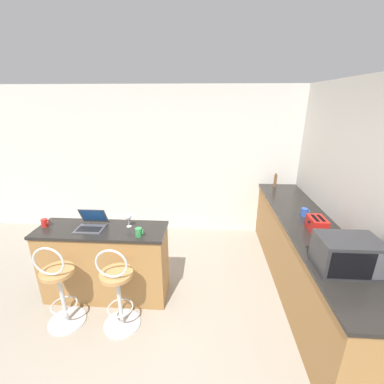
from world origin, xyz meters
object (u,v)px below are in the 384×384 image
mug_red (45,223)px  toaster (317,225)px  laptop (91,223)px  pepper_mill (275,180)px  mug_green (139,232)px  mug_blue (304,212)px  microwave (347,254)px  bar_stool_far (118,290)px  bar_stool_near (59,288)px  wine_glass_short (128,217)px

mug_red → toaster: bearing=1.4°
laptop → pepper_mill: (2.52, 1.64, 0.06)m
mug_green → mug_blue: 2.10m
laptop → mug_red: laptop is taller
microwave → mug_blue: bearing=88.2°
bar_stool_far → pepper_mill: bearing=46.0°
laptop → bar_stool_near: bearing=-110.8°
laptop → mug_green: laptop is taller
bar_stool_near → wine_glass_short: size_ratio=5.97×
bar_stool_far → toaster: size_ratio=4.01×
bar_stool_near → toaster: toaster is taller
bar_stool_near → bar_stool_far: size_ratio=1.00×
laptop → toaster: bearing=1.3°
wine_glass_short → mug_red: bearing=-176.6°
microwave → toaster: microwave is taller
microwave → bar_stool_near: bearing=177.3°
laptop → microwave: microwave is taller
wine_glass_short → laptop: bearing=-174.7°
bar_stool_near → laptop: laptop is taller
bar_stool_far → laptop: bearing=130.5°
bar_stool_near → mug_red: size_ratio=10.88×
mug_red → bar_stool_near: bearing=-53.6°
toaster → mug_blue: bearing=88.9°
laptop → mug_green: bearing=-16.4°
microwave → bar_stool_far: bearing=176.5°
laptop → mug_blue: size_ratio=3.07×
laptop → toaster: (2.60, 0.06, 0.03)m
pepper_mill → mug_blue: pepper_mill is taller
toaster → mug_blue: (0.01, 0.42, -0.03)m
pepper_mill → wine_glass_short: 2.63m
pepper_mill → wine_glass_short: size_ratio=1.43×
bar_stool_far → microwave: bearing=-3.5°
mug_red → mug_blue: mug_blue is taller
mug_green → bar_stool_near: bearing=-157.7°
bar_stool_near → microwave: 2.84m
bar_stool_far → mug_green: bearing=61.9°
bar_stool_far → laptop: 0.85m
mug_blue → wine_glass_short: size_ratio=0.60×
toaster → mug_blue: toaster is taller
microwave → mug_red: size_ratio=5.36×
microwave → mug_green: (-1.96, 0.46, -0.10)m
mug_green → wine_glass_short: 0.29m
laptop → pepper_mill: bearing=33.1°
microwave → mug_red: (-3.13, 0.62, -0.10)m
mug_green → mug_red: (-1.17, 0.16, -0.00)m
mug_green → pepper_mill: bearing=43.8°
bar_stool_near → microwave: (2.77, -0.13, 0.61)m
toaster → pepper_mill: size_ratio=1.04×
microwave → toaster: (0.03, 0.70, -0.07)m
bar_stool_near → laptop: (0.19, 0.51, 0.51)m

